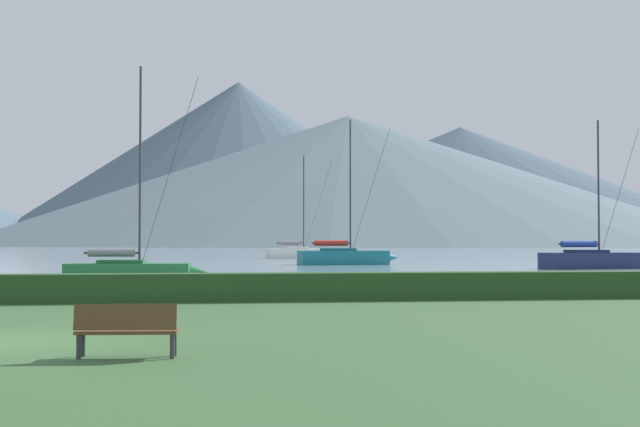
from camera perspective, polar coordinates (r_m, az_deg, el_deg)
harbor_water at (r=154.96m, az=-9.05°, el=-2.51°), size 320.00×246.00×0.00m
hedge_line at (r=29.23m, az=-15.80°, el=-4.82°), size 80.00×1.20×0.94m
sailboat_slip_0 at (r=95.10m, az=-1.38°, el=-2.60°), size 8.19×3.39×11.51m
sailboat_slip_1 at (r=64.33m, az=17.77°, el=-2.90°), size 8.55×3.47×10.71m
sailboat_slip_3 at (r=71.09m, az=1.64°, el=-2.85°), size 8.63×3.12×12.13m
sailboat_slip_6 at (r=42.16m, az=-12.52°, el=-3.73°), size 6.87×2.38×10.48m
park_bench_near_path at (r=15.33m, az=-12.79°, el=-7.43°), size 1.80×0.62×0.95m
distant_hill_west_ridge at (r=434.22m, az=-5.47°, el=3.39°), size 245.01×245.01×82.19m
distant_hill_central_peak at (r=408.23m, az=9.38°, el=1.85°), size 265.67×265.67×55.40m
distant_hill_east_ridge at (r=380.08m, az=1.90°, el=2.24°), size 327.28×327.28×57.37m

